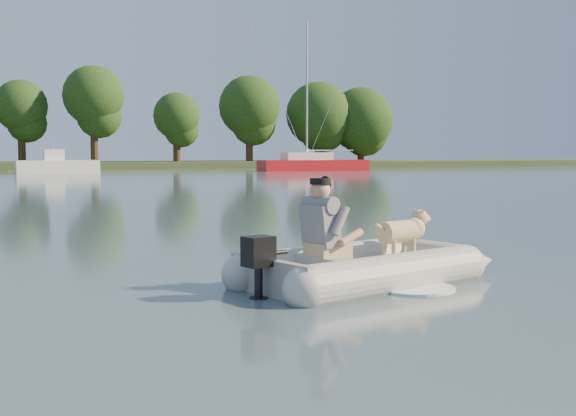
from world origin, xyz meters
name	(u,v)px	position (x,y,z in m)	size (l,w,h in m)	color
water	(367,288)	(0.00, 0.00, 0.00)	(160.00, 160.00, 0.00)	slate
shore_bank	(51,166)	(0.00, 62.00, 0.25)	(160.00, 12.00, 0.70)	#47512D
treeline	(67,109)	(1.46, 61.10, 5.39)	(75.85, 7.35, 9.27)	#332316
dinghy	(367,234)	(0.20, 0.39, 0.55)	(4.57, 3.51, 1.31)	#A5A4A0
man	(321,222)	(-0.44, 0.24, 0.73)	(0.68, 0.58, 1.01)	slate
dog	(399,236)	(0.76, 0.62, 0.49)	(0.88, 0.31, 0.58)	tan
outboard_motor	(258,270)	(-1.29, -0.08, 0.29)	(0.39, 0.27, 0.74)	black
motorboat	(57,157)	(-0.33, 47.37, 1.14)	(5.91, 2.27, 2.50)	white
sailboat	(312,164)	(19.13, 46.25, 0.53)	(8.81, 2.93, 11.98)	red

